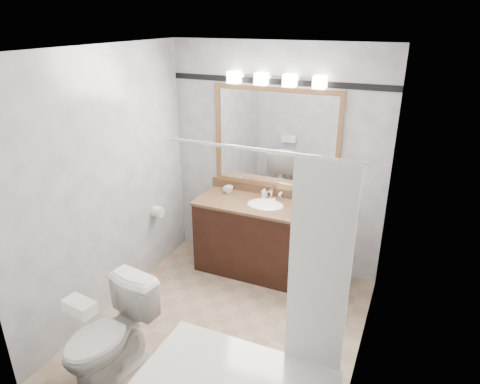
# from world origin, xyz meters

# --- Properties ---
(room) EXTENTS (2.42, 2.62, 2.52)m
(room) POSITION_xyz_m (0.00, 0.00, 1.25)
(room) COLOR tan
(room) RESTS_ON ground
(vanity) EXTENTS (1.53, 0.58, 0.97)m
(vanity) POSITION_xyz_m (0.00, 1.02, 0.44)
(vanity) COLOR black
(vanity) RESTS_ON ground
(mirror) EXTENTS (1.40, 0.04, 1.10)m
(mirror) POSITION_xyz_m (0.00, 1.28, 1.50)
(mirror) COLOR #996C45
(mirror) RESTS_ON room
(vanity_light_bar) EXTENTS (1.02, 0.14, 0.12)m
(vanity_light_bar) POSITION_xyz_m (0.00, 1.23, 2.13)
(vanity_light_bar) COLOR silver
(vanity_light_bar) RESTS_ON room
(accent_stripe) EXTENTS (2.40, 0.01, 0.06)m
(accent_stripe) POSITION_xyz_m (0.00, 1.29, 2.10)
(accent_stripe) COLOR black
(accent_stripe) RESTS_ON room
(tp_roll) EXTENTS (0.11, 0.12, 0.12)m
(tp_roll) POSITION_xyz_m (-1.14, 0.66, 0.70)
(tp_roll) COLOR white
(tp_roll) RESTS_ON room
(toilet) EXTENTS (0.56, 0.84, 0.79)m
(toilet) POSITION_xyz_m (-0.58, -0.89, 0.40)
(toilet) COLOR white
(toilet) RESTS_ON ground
(tissue_box) EXTENTS (0.24, 0.15, 0.09)m
(tissue_box) POSITION_xyz_m (-0.58, -1.12, 0.84)
(tissue_box) COLOR white
(tissue_box) RESTS_ON toilet
(coffee_maker) EXTENTS (0.19, 0.25, 0.38)m
(coffee_maker) POSITION_xyz_m (0.65, 1.01, 1.04)
(coffee_maker) COLOR black
(coffee_maker) RESTS_ON vanity
(cup_left) EXTENTS (0.11, 0.11, 0.07)m
(cup_left) POSITION_xyz_m (-0.52, 1.16, 0.88)
(cup_left) COLOR white
(cup_left) RESTS_ON vanity
(cup_right) EXTENTS (0.11, 0.11, 0.09)m
(cup_right) POSITION_xyz_m (-0.49, 1.14, 0.89)
(cup_right) COLOR white
(cup_right) RESTS_ON vanity
(soap_bottle_a) EXTENTS (0.06, 0.06, 0.10)m
(soap_bottle_a) POSITION_xyz_m (-0.07, 1.19, 0.90)
(soap_bottle_a) COLOR white
(soap_bottle_a) RESTS_ON vanity
(soap_bar) EXTENTS (0.08, 0.06, 0.02)m
(soap_bar) POSITION_xyz_m (0.03, 1.13, 0.86)
(soap_bar) COLOR beige
(soap_bar) RESTS_ON vanity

